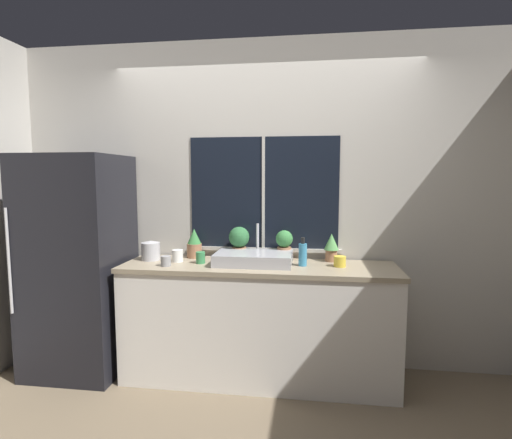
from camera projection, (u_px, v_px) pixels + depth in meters
ground_plane at (254, 396)px, 2.89m from camera, size 14.00×14.00×0.00m
wall_back at (264, 205)px, 3.36m from camera, size 8.00×0.09×2.70m
wall_left at (88, 198)px, 4.51m from camera, size 0.06×7.00×2.70m
wall_right at (487, 201)px, 3.94m from camera, size 0.06×7.00×2.70m
counter at (259, 322)px, 3.11m from camera, size 2.11×0.57×0.91m
refrigerator at (79, 264)px, 3.23m from camera, size 0.73×0.68×1.75m
sink at (254, 258)px, 3.09m from camera, size 0.59×0.42×0.29m
potted_plant_far_left at (194, 244)px, 3.33m from camera, size 0.12×0.12×0.24m
potted_plant_center_left at (239, 241)px, 3.28m from camera, size 0.17×0.17×0.27m
potted_plant_center_right at (284, 244)px, 3.23m from camera, size 0.14×0.14×0.24m
potted_plant_far_right at (331, 246)px, 3.18m from camera, size 0.12×0.12×0.22m
soap_bottle at (303, 254)px, 3.02m from camera, size 0.06×0.06×0.22m
mug_white at (177, 256)px, 3.17m from camera, size 0.09×0.09×0.10m
mug_yellow at (340, 261)px, 3.00m from camera, size 0.09×0.09×0.08m
mug_grey at (166, 261)px, 3.02m from camera, size 0.08×0.08×0.08m
mug_green at (200, 258)px, 3.11m from camera, size 0.07×0.07×0.09m
kettle at (151, 251)px, 3.24m from camera, size 0.15×0.15×0.16m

